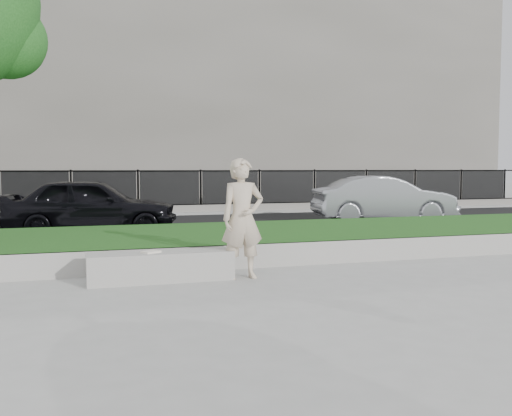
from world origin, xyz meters
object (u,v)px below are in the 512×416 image
object	(u,v)px
stone_bench	(161,267)
car_silver	(384,199)
man	(242,219)
book	(151,252)
car_dark	(91,206)

from	to	relation	value
stone_bench	car_silver	size ratio (longest dim) A/B	0.50
man	book	size ratio (longest dim) A/B	7.38
stone_bench	man	world-z (taller)	man
car_dark	car_silver	xyz separation A→B (m)	(8.52, 0.69, -0.01)
book	car_dark	bearing A→B (deg)	67.05
stone_bench	car_silver	distance (m)	10.34
book	car_silver	world-z (taller)	car_silver
stone_bench	man	bearing A→B (deg)	-7.08
car_silver	stone_bench	bearing A→B (deg)	141.55
man	car_dark	world-z (taller)	man
car_dark	car_silver	distance (m)	8.54
car_dark	car_silver	bearing A→B (deg)	-76.26
book	car_dark	distance (m)	6.26
stone_bench	man	xyz separation A→B (m)	(1.21, -0.15, 0.69)
man	book	xyz separation A→B (m)	(-1.36, 0.11, -0.46)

